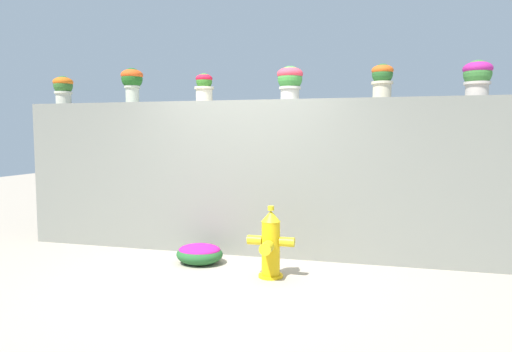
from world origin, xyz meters
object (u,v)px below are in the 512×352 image
(potted_plant_0, at_px, (63,87))
(potted_plant_4, at_px, (382,78))
(fire_hydrant, at_px, (270,245))
(flower_bush_left, at_px, (200,253))
(potted_plant_2, at_px, (204,86))
(potted_plant_5, at_px, (477,75))
(potted_plant_3, at_px, (290,80))
(potted_plant_1, at_px, (132,80))

(potted_plant_0, height_order, potted_plant_4, potted_plant_4)
(fire_hydrant, relative_size, flower_bush_left, 1.39)
(potted_plant_2, xyz_separation_m, potted_plant_5, (3.37, -0.01, 0.03))
(potted_plant_0, xyz_separation_m, potted_plant_3, (3.36, 0.05, 0.01))
(potted_plant_1, height_order, potted_plant_4, potted_plant_1)
(fire_hydrant, bearing_deg, potted_plant_4, 41.22)
(potted_plant_0, relative_size, potted_plant_5, 0.98)
(potted_plant_1, xyz_separation_m, potted_plant_4, (3.38, 0.02, -0.07))
(potted_plant_4, height_order, potted_plant_5, potted_plant_4)
(potted_plant_0, height_order, potted_plant_2, potted_plant_0)
(flower_bush_left, bearing_deg, potted_plant_1, 152.32)
(potted_plant_3, relative_size, fire_hydrant, 0.54)
(potted_plant_2, bearing_deg, fire_hydrant, -40.68)
(potted_plant_4, bearing_deg, potted_plant_1, -179.64)
(potted_plant_1, relative_size, fire_hydrant, 0.60)
(potted_plant_5, xyz_separation_m, flower_bush_left, (-3.19, -0.64, -2.14))
(potted_plant_1, distance_m, potted_plant_3, 2.24)
(potted_plant_3, distance_m, potted_plant_4, 1.15)
(potted_plant_3, relative_size, potted_plant_4, 1.04)
(potted_plant_0, relative_size, potted_plant_4, 0.98)
(fire_hydrant, bearing_deg, potted_plant_0, 163.63)
(potted_plant_4, relative_size, flower_bush_left, 0.72)
(potted_plant_1, bearing_deg, potted_plant_5, -0.14)
(potted_plant_2, distance_m, fire_hydrant, 2.41)
(potted_plant_4, bearing_deg, fire_hydrant, -138.78)
(potted_plant_0, xyz_separation_m, potted_plant_1, (1.12, 0.00, 0.07))
(potted_plant_4, xyz_separation_m, potted_plant_5, (1.06, -0.03, -0.01))
(potted_plant_1, distance_m, flower_bush_left, 2.62)
(potted_plant_0, distance_m, flower_bush_left, 3.26)
(potted_plant_3, bearing_deg, flower_bush_left, -144.83)
(potted_plant_3, distance_m, flower_bush_left, 2.47)
(potted_plant_3, bearing_deg, potted_plant_0, -179.23)
(potted_plant_5, distance_m, fire_hydrant, 3.08)
(flower_bush_left, bearing_deg, fire_hydrant, -18.81)
(potted_plant_0, bearing_deg, fire_hydrant, -16.37)
(potted_plant_2, bearing_deg, potted_plant_3, 1.82)
(fire_hydrant, bearing_deg, flower_bush_left, 161.19)
(potted_plant_2, distance_m, potted_plant_3, 1.16)
(potted_plant_0, height_order, potted_plant_5, potted_plant_5)
(potted_plant_1, distance_m, potted_plant_4, 3.38)
(potted_plant_2, height_order, potted_plant_5, potted_plant_5)
(potted_plant_4, distance_m, flower_bush_left, 3.10)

